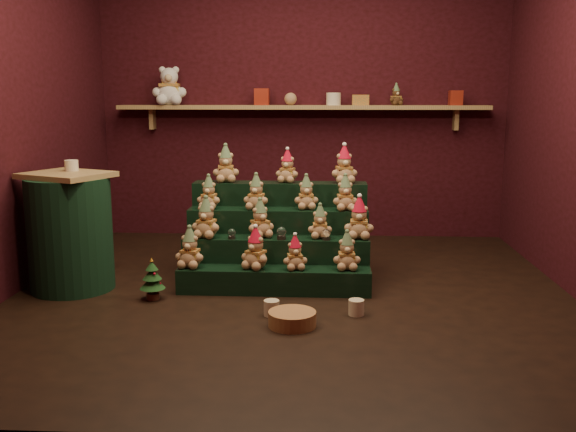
# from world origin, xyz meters

# --- Properties ---
(ground) EXTENTS (4.00, 4.00, 0.00)m
(ground) POSITION_xyz_m (0.00, 0.00, 0.00)
(ground) COLOR black
(ground) RESTS_ON ground
(back_wall) EXTENTS (4.00, 0.10, 2.80)m
(back_wall) POSITION_xyz_m (0.00, 2.05, 1.40)
(back_wall) COLOR black
(back_wall) RESTS_ON ground
(front_wall) EXTENTS (4.00, 0.10, 2.80)m
(front_wall) POSITION_xyz_m (0.00, -2.05, 1.40)
(front_wall) COLOR black
(front_wall) RESTS_ON ground
(left_wall) EXTENTS (0.10, 4.00, 2.80)m
(left_wall) POSITION_xyz_m (-2.05, 0.00, 1.40)
(left_wall) COLOR black
(left_wall) RESTS_ON ground
(back_shelf) EXTENTS (3.60, 0.26, 0.24)m
(back_shelf) POSITION_xyz_m (0.00, 1.87, 1.29)
(back_shelf) COLOR tan
(back_shelf) RESTS_ON ground
(riser_tier_front) EXTENTS (1.40, 0.22, 0.18)m
(riser_tier_front) POSITION_xyz_m (-0.13, 0.02, 0.09)
(riser_tier_front) COLOR black
(riser_tier_front) RESTS_ON ground
(riser_tier_midfront) EXTENTS (1.40, 0.22, 0.36)m
(riser_tier_midfront) POSITION_xyz_m (-0.13, 0.24, 0.18)
(riser_tier_midfront) COLOR black
(riser_tier_midfront) RESTS_ON ground
(riser_tier_midback) EXTENTS (1.40, 0.22, 0.54)m
(riser_tier_midback) POSITION_xyz_m (-0.13, 0.46, 0.27)
(riser_tier_midback) COLOR black
(riser_tier_midback) RESTS_ON ground
(riser_tier_back) EXTENTS (1.40, 0.22, 0.72)m
(riser_tier_back) POSITION_xyz_m (-0.13, 0.68, 0.36)
(riser_tier_back) COLOR black
(riser_tier_back) RESTS_ON ground
(teddy_0) EXTENTS (0.24, 0.22, 0.30)m
(teddy_0) POSITION_xyz_m (-0.74, 0.02, 0.33)
(teddy_0) COLOR tan
(teddy_0) RESTS_ON riser_tier_front
(teddy_1) EXTENTS (0.28, 0.27, 0.30)m
(teddy_1) POSITION_xyz_m (-0.27, 0.01, 0.33)
(teddy_1) COLOR tan
(teddy_1) RESTS_ON riser_tier_front
(teddy_2) EXTENTS (0.21, 0.19, 0.25)m
(teddy_2) POSITION_xyz_m (0.02, 0.01, 0.30)
(teddy_2) COLOR tan
(teddy_2) RESTS_ON riser_tier_front
(teddy_3) EXTENTS (0.21, 0.19, 0.28)m
(teddy_3) POSITION_xyz_m (0.39, 0.02, 0.32)
(teddy_3) COLOR tan
(teddy_3) RESTS_ON riser_tier_front
(teddy_4) EXTENTS (0.25, 0.24, 0.30)m
(teddy_4) POSITION_xyz_m (-0.66, 0.22, 0.51)
(teddy_4) COLOR tan
(teddy_4) RESTS_ON riser_tier_midfront
(teddy_5) EXTENTS (0.27, 0.26, 0.29)m
(teddy_5) POSITION_xyz_m (-0.26, 0.25, 0.50)
(teddy_5) COLOR tan
(teddy_5) RESTS_ON riser_tier_midfront
(teddy_6) EXTENTS (0.19, 0.17, 0.25)m
(teddy_6) POSITION_xyz_m (0.19, 0.25, 0.49)
(teddy_6) COLOR tan
(teddy_6) RESTS_ON riser_tier_midfront
(teddy_7) EXTENTS (0.23, 0.21, 0.31)m
(teddy_7) POSITION_xyz_m (0.49, 0.25, 0.51)
(teddy_7) COLOR tan
(teddy_7) RESTS_ON riser_tier_midfront
(teddy_8) EXTENTS (0.20, 0.19, 0.26)m
(teddy_8) POSITION_xyz_m (-0.68, 0.45, 0.67)
(teddy_8) COLOR tan
(teddy_8) RESTS_ON riser_tier_midback
(teddy_9) EXTENTS (0.22, 0.21, 0.27)m
(teddy_9) POSITION_xyz_m (-0.30, 0.44, 0.68)
(teddy_9) COLOR tan
(teddy_9) RESTS_ON riser_tier_midback
(teddy_10) EXTENTS (0.21, 0.19, 0.26)m
(teddy_10) POSITION_xyz_m (0.08, 0.47, 0.67)
(teddy_10) COLOR tan
(teddy_10) RESTS_ON riser_tier_midback
(teddy_11) EXTENTS (0.22, 0.20, 0.27)m
(teddy_11) POSITION_xyz_m (0.38, 0.44, 0.68)
(teddy_11) COLOR tan
(teddy_11) RESTS_ON riser_tier_midback
(teddy_12) EXTENTS (0.24, 0.22, 0.30)m
(teddy_12) POSITION_xyz_m (-0.58, 0.69, 0.87)
(teddy_12) COLOR tan
(teddy_12) RESTS_ON riser_tier_back
(teddy_13) EXTENTS (0.22, 0.20, 0.26)m
(teddy_13) POSITION_xyz_m (-0.07, 0.69, 0.85)
(teddy_13) COLOR tan
(teddy_13) RESTS_ON riser_tier_back
(teddy_14) EXTENTS (0.25, 0.23, 0.29)m
(teddy_14) POSITION_xyz_m (0.38, 0.68, 0.87)
(teddy_14) COLOR tan
(teddy_14) RESTS_ON riser_tier_back
(snow_globe_a) EXTENTS (0.06, 0.06, 0.08)m
(snow_globe_a) POSITION_xyz_m (-0.46, 0.18, 0.40)
(snow_globe_a) COLOR black
(snow_globe_a) RESTS_ON riser_tier_midfront
(snow_globe_b) EXTENTS (0.07, 0.07, 0.10)m
(snow_globe_b) POSITION_xyz_m (-0.09, 0.18, 0.41)
(snow_globe_b) COLOR black
(snow_globe_b) RESTS_ON riser_tier_midfront
(snow_globe_c) EXTENTS (0.06, 0.06, 0.09)m
(snow_globe_c) POSITION_xyz_m (0.24, 0.18, 0.40)
(snow_globe_c) COLOR black
(snow_globe_c) RESTS_ON riser_tier_midfront
(side_table) EXTENTS (0.71, 0.66, 0.87)m
(side_table) POSITION_xyz_m (-1.63, 0.03, 0.43)
(side_table) COLOR tan
(side_table) RESTS_ON ground
(table_ornament) EXTENTS (0.10, 0.10, 0.08)m
(table_ornament) POSITION_xyz_m (-1.63, 0.13, 0.91)
(table_ornament) COLOR beige
(table_ornament) RESTS_ON side_table
(mini_christmas_tree) EXTENTS (0.18, 0.18, 0.30)m
(mini_christmas_tree) POSITION_xyz_m (-0.97, -0.19, 0.15)
(mini_christmas_tree) COLOR #4A271A
(mini_christmas_tree) RESTS_ON ground
(mug_left) EXTENTS (0.10, 0.10, 0.10)m
(mug_left) POSITION_xyz_m (-0.11, -0.48, 0.05)
(mug_left) COLOR beige
(mug_left) RESTS_ON ground
(mug_right) EXTENTS (0.10, 0.10, 0.10)m
(mug_right) POSITION_xyz_m (0.44, -0.44, 0.05)
(mug_right) COLOR beige
(mug_right) RESTS_ON ground
(wicker_basket) EXTENTS (0.37, 0.37, 0.09)m
(wicker_basket) POSITION_xyz_m (0.03, -0.67, 0.05)
(wicker_basket) COLOR #A36F42
(wicker_basket) RESTS_ON ground
(white_bear) EXTENTS (0.37, 0.34, 0.46)m
(white_bear) POSITION_xyz_m (-1.29, 1.84, 1.55)
(white_bear) COLOR silver
(white_bear) RESTS_ON back_shelf
(brown_bear) EXTENTS (0.18, 0.17, 0.20)m
(brown_bear) POSITION_xyz_m (0.90, 1.84, 1.42)
(brown_bear) COLOR #462C17
(brown_bear) RESTS_ON back_shelf
(gift_tin_red_a) EXTENTS (0.14, 0.14, 0.16)m
(gift_tin_red_a) POSITION_xyz_m (-0.39, 1.85, 1.40)
(gift_tin_red_a) COLOR maroon
(gift_tin_red_a) RESTS_ON back_shelf
(gift_tin_cream) EXTENTS (0.14, 0.14, 0.12)m
(gift_tin_cream) POSITION_xyz_m (0.31, 1.85, 1.38)
(gift_tin_cream) COLOR beige
(gift_tin_cream) RESTS_ON back_shelf
(gift_tin_red_b) EXTENTS (0.12, 0.12, 0.14)m
(gift_tin_red_b) POSITION_xyz_m (1.47, 1.85, 1.39)
(gift_tin_red_b) COLOR maroon
(gift_tin_red_b) RESTS_ON back_shelf
(shelf_plush_ball) EXTENTS (0.12, 0.12, 0.12)m
(shelf_plush_ball) POSITION_xyz_m (-0.11, 1.85, 1.38)
(shelf_plush_ball) COLOR tan
(shelf_plush_ball) RESTS_ON back_shelf
(scarf_gift_box) EXTENTS (0.16, 0.10, 0.10)m
(scarf_gift_box) POSITION_xyz_m (0.57, 1.85, 1.37)
(scarf_gift_box) COLOR orange
(scarf_gift_box) RESTS_ON back_shelf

